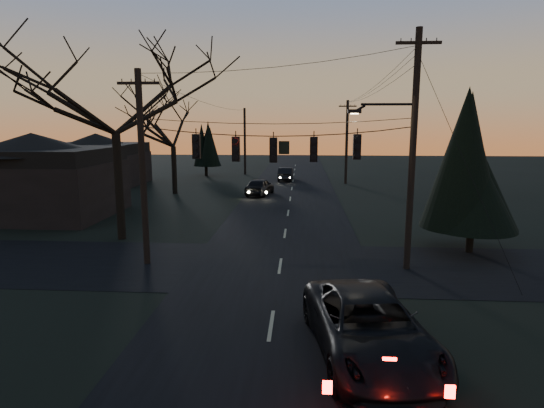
# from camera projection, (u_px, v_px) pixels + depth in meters

# --- Properties ---
(ground_plane) EXTENTS (160.00, 160.00, 0.00)m
(ground_plane) POSITION_uv_depth(u_px,v_px,m) (259.00, 403.00, 10.27)
(ground_plane) COLOR black
(main_road) EXTENTS (8.00, 120.00, 0.02)m
(main_road) POSITION_uv_depth(u_px,v_px,m) (287.00, 219.00, 29.91)
(main_road) COLOR black
(main_road) RESTS_ON ground
(cross_road) EXTENTS (60.00, 7.00, 0.02)m
(cross_road) POSITION_uv_depth(u_px,v_px,m) (280.00, 266.00, 20.09)
(cross_road) COLOR black
(cross_road) RESTS_ON ground
(utility_pole_right) EXTENTS (5.00, 0.30, 10.00)m
(utility_pole_right) POSITION_uv_depth(u_px,v_px,m) (406.00, 269.00, 19.74)
(utility_pole_right) COLOR black
(utility_pole_right) RESTS_ON ground
(utility_pole_left) EXTENTS (1.80, 0.30, 8.50)m
(utility_pole_left) POSITION_uv_depth(u_px,v_px,m) (147.00, 263.00, 20.47)
(utility_pole_left) COLOR black
(utility_pole_left) RESTS_ON ground
(utility_pole_far_r) EXTENTS (1.80, 0.30, 8.50)m
(utility_pole_far_r) POSITION_uv_depth(u_px,v_px,m) (345.00, 184.00, 47.24)
(utility_pole_far_r) COLOR black
(utility_pole_far_r) RESTS_ON ground
(utility_pole_far_l) EXTENTS (0.30, 0.30, 8.00)m
(utility_pole_far_l) POSITION_uv_depth(u_px,v_px,m) (245.00, 174.00, 55.83)
(utility_pole_far_l) COLOR black
(utility_pole_far_l) RESTS_ON ground
(span_signal_assembly) EXTENTS (11.50, 0.44, 1.64)m
(span_signal_assembly) POSITION_uv_depth(u_px,v_px,m) (275.00, 148.00, 19.19)
(span_signal_assembly) COLOR black
(span_signal_assembly) RESTS_ON ground
(bare_tree_left) EXTENTS (8.97, 8.97, 11.41)m
(bare_tree_left) POSITION_uv_depth(u_px,v_px,m) (113.00, 89.00, 23.42)
(bare_tree_left) COLOR black
(bare_tree_left) RESTS_ON ground
(evergreen_right) EXTENTS (4.24, 4.24, 7.19)m
(evergreen_right) POSITION_uv_depth(u_px,v_px,m) (476.00, 167.00, 21.54)
(evergreen_right) COLOR black
(evergreen_right) RESTS_ON ground
(bare_tree_dist) EXTENTS (7.85, 7.85, 8.38)m
(bare_tree_dist) POSITION_uv_depth(u_px,v_px,m) (173.00, 127.00, 39.66)
(bare_tree_dist) COLOR black
(bare_tree_dist) RESTS_ON ground
(evergreen_dist) EXTENTS (3.18, 3.18, 6.09)m
(evergreen_dist) POSITION_uv_depth(u_px,v_px,m) (206.00, 145.00, 53.55)
(evergreen_dist) COLOR black
(evergreen_dist) RESTS_ON ground
(house_left_near) EXTENTS (10.00, 8.00, 5.60)m
(house_left_near) POSITION_uv_depth(u_px,v_px,m) (35.00, 175.00, 30.50)
(house_left_near) COLOR black
(house_left_near) RESTS_ON ground
(house_left_far) EXTENTS (9.00, 7.00, 5.20)m
(house_left_far) POSITION_uv_depth(u_px,v_px,m) (97.00, 159.00, 46.44)
(house_left_far) COLOR black
(house_left_far) RESTS_ON ground
(suv_near) EXTENTS (3.64, 6.40, 1.68)m
(suv_near) POSITION_uv_depth(u_px,v_px,m) (368.00, 327.00, 12.18)
(suv_near) COLOR black
(suv_near) RESTS_ON ground
(sedan_oncoming_a) EXTENTS (2.55, 4.64, 1.49)m
(sedan_oncoming_a) POSITION_uv_depth(u_px,v_px,m) (260.00, 187.00, 39.64)
(sedan_oncoming_a) COLOR black
(sedan_oncoming_a) RESTS_ON ground
(sedan_oncoming_b) EXTENTS (1.62, 4.30, 1.40)m
(sedan_oncoming_b) POSITION_uv_depth(u_px,v_px,m) (286.00, 174.00, 49.82)
(sedan_oncoming_b) COLOR black
(sedan_oncoming_b) RESTS_ON ground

